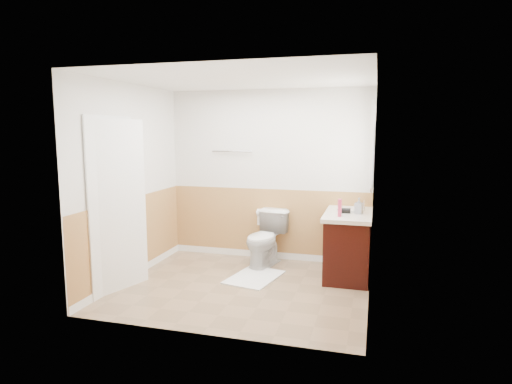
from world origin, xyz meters
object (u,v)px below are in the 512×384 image
(toilet, at_px, (265,239))
(bath_mat, at_px, (254,277))
(soap_dispenser, at_px, (359,206))
(vanity_cabinet, at_px, (348,245))
(lotion_bottle, at_px, (340,208))

(toilet, bearing_deg, bath_mat, -78.19)
(soap_dispenser, bearing_deg, vanity_cabinet, 146.30)
(toilet, distance_m, bath_mat, 0.67)
(bath_mat, bearing_deg, vanity_cabinet, 21.76)
(toilet, bearing_deg, soap_dispenser, 4.04)
(toilet, bearing_deg, vanity_cabinet, 7.14)
(vanity_cabinet, height_order, soap_dispenser, soap_dispenser)
(bath_mat, bearing_deg, soap_dispenser, 16.66)
(lotion_bottle, bearing_deg, toilet, 157.60)
(vanity_cabinet, relative_size, soap_dispenser, 5.35)
(bath_mat, bearing_deg, lotion_bottle, 6.49)
(bath_mat, height_order, vanity_cabinet, vanity_cabinet)
(bath_mat, xyz_separation_m, vanity_cabinet, (1.16, 0.46, 0.39))
(toilet, xyz_separation_m, bath_mat, (-0.00, -0.56, -0.38))
(toilet, xyz_separation_m, lotion_bottle, (1.06, -0.44, 0.57))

